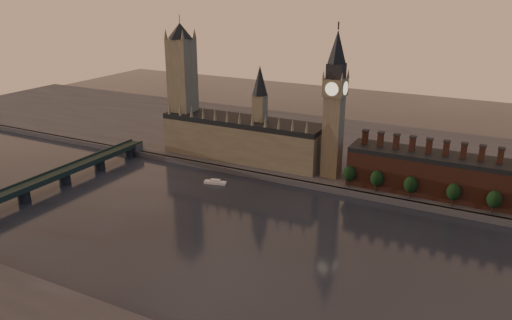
# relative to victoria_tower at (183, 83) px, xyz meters

# --- Properties ---
(ground) EXTENTS (900.00, 900.00, 0.00)m
(ground) POSITION_rel_victoria_tower_xyz_m (120.00, -115.00, -59.09)
(ground) COLOR black
(ground) RESTS_ON ground
(north_bank) EXTENTS (900.00, 182.00, 4.00)m
(north_bank) POSITION_rel_victoria_tower_xyz_m (120.00, 63.04, -57.09)
(north_bank) COLOR #4B4C51
(north_bank) RESTS_ON ground
(palace_of_westminster) EXTENTS (130.00, 30.30, 74.00)m
(palace_of_westminster) POSITION_rel_victoria_tower_xyz_m (55.59, -0.09, -37.46)
(palace_of_westminster) COLOR #786D56
(palace_of_westminster) RESTS_ON north_bank
(victoria_tower) EXTENTS (24.00, 24.00, 108.00)m
(victoria_tower) POSITION_rel_victoria_tower_xyz_m (0.00, 0.00, 0.00)
(victoria_tower) COLOR #786D56
(victoria_tower) RESTS_ON north_bank
(big_ben) EXTENTS (15.00, 15.00, 107.00)m
(big_ben) POSITION_rel_victoria_tower_xyz_m (130.00, -5.00, -2.26)
(big_ben) COLOR #786D56
(big_ben) RESTS_ON north_bank
(chimney_block) EXTENTS (110.00, 25.00, 37.00)m
(chimney_block) POSITION_rel_victoria_tower_xyz_m (200.00, -5.00, -41.27)
(chimney_block) COLOR #552C20
(chimney_block) RESTS_ON north_bank
(embankment_tree_0) EXTENTS (8.60, 8.60, 14.88)m
(embankment_tree_0) POSITION_rel_victoria_tower_xyz_m (147.92, -19.66, -45.62)
(embankment_tree_0) COLOR black
(embankment_tree_0) RESTS_ON north_bank
(embankment_tree_1) EXTENTS (8.60, 8.60, 14.88)m
(embankment_tree_1) POSITION_rel_victoria_tower_xyz_m (166.65, -19.82, -45.62)
(embankment_tree_1) COLOR black
(embankment_tree_1) RESTS_ON north_bank
(embankment_tree_2) EXTENTS (8.60, 8.60, 14.88)m
(embankment_tree_2) POSITION_rel_victoria_tower_xyz_m (188.42, -20.53, -45.62)
(embankment_tree_2) COLOR black
(embankment_tree_2) RESTS_ON north_bank
(embankment_tree_3) EXTENTS (8.60, 8.60, 14.88)m
(embankment_tree_3) POSITION_rel_victoria_tower_xyz_m (214.35, -20.54, -45.62)
(embankment_tree_3) COLOR black
(embankment_tree_3) RESTS_ON north_bank
(embankment_tree_4) EXTENTS (8.60, 8.60, 14.88)m
(embankment_tree_4) POSITION_rel_victoria_tower_xyz_m (237.17, -21.44, -45.62)
(embankment_tree_4) COLOR black
(embankment_tree_4) RESTS_ON north_bank
(westminster_bridge) EXTENTS (14.00, 200.00, 11.55)m
(westminster_bridge) POSITION_rel_victoria_tower_xyz_m (-35.00, -117.70, -51.65)
(westminster_bridge) COLOR #1E2E27
(westminster_bridge) RESTS_ON ground
(river_boat) EXTENTS (16.39, 7.91, 3.16)m
(river_boat) POSITION_rel_victoria_tower_xyz_m (59.34, -48.48, -57.88)
(river_boat) COLOR silver
(river_boat) RESTS_ON ground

